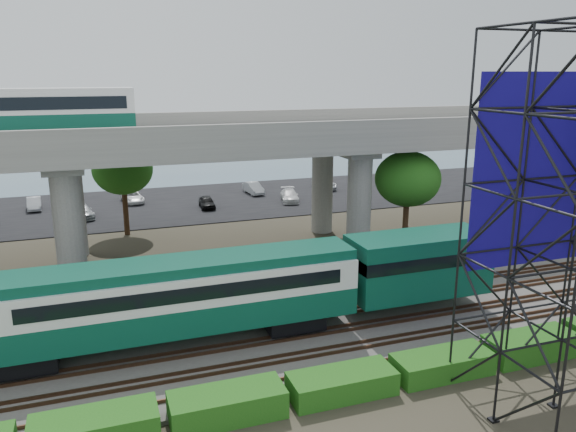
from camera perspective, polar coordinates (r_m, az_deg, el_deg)
name	(u,v)px	position (r m, az deg, el deg)	size (l,w,h in m)	color
ground	(287,352)	(28.46, -0.12, -13.67)	(140.00, 140.00, 0.00)	#474233
ballast_bed	(274,333)	(30.10, -1.40, -11.81)	(90.00, 12.00, 0.20)	slate
service_road	(235,279)	(37.64, -5.42, -6.43)	(90.00, 5.00, 0.08)	black
parking_lot	(180,203)	(59.81, -10.90, 1.26)	(90.00, 18.00, 0.08)	black
harbor_water	(156,170)	(81.24, -13.27, 4.57)	(140.00, 40.00, 0.03)	#476175
rail_tracks	(274,330)	(30.02, -1.40, -11.50)	(90.00, 9.52, 0.16)	#472D1E
commuter_train	(209,292)	(28.20, -8.00, -7.62)	(29.30, 3.06, 4.30)	black
overpass	(202,147)	(40.72, -8.73, 6.95)	(80.00, 12.00, 12.40)	#9E9B93
hedge_strip	(342,383)	(25.05, 5.53, -16.50)	(34.60, 1.80, 1.20)	#175413
trees	(149,186)	(40.79, -13.94, 2.94)	(40.94, 16.94, 7.69)	#382314
suv	(156,273)	(37.23, -13.30, -5.70)	(2.51, 5.45, 1.51)	black
parked_cars	(180,198)	(59.17, -10.89, 1.77)	(37.25, 9.60, 1.32)	white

